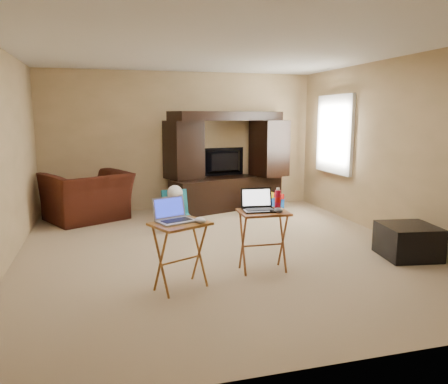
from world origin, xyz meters
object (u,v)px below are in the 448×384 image
object	(u,v)px
recliner	(87,197)
child_rocker	(176,207)
television	(225,162)
tray_table_right	(263,241)
ottoman	(408,241)
laptop_left	(176,210)
plush_toy	(170,219)
mouse_left	(200,220)
water_bottle	(278,199)
laptop_right	(260,200)
push_toy	(269,202)
mouse_right	(279,210)
tray_table_left	(181,256)
entertainment_center	(228,161)

from	to	relation	value
recliner	child_rocker	world-z (taller)	recliner
television	tray_table_right	world-z (taller)	television
ottoman	laptop_left	xyz separation A→B (m)	(-2.89, -0.21, 0.60)
plush_toy	mouse_left	distance (m)	2.35
recliner	mouse_left	size ratio (longest dim) A/B	8.90
water_bottle	laptop_right	bearing A→B (deg)	-165.96
recliner	mouse_left	xyz separation A→B (m)	(1.17, -3.36, 0.31)
child_rocker	recliner	bearing A→B (deg)	151.77
laptop_left	laptop_right	size ratio (longest dim) A/B	1.00
recliner	tray_table_right	xyz separation A→B (m)	(1.95, -3.03, -0.06)
plush_toy	mouse_left	world-z (taller)	mouse_left
recliner	ottoman	size ratio (longest dim) A/B	1.97
push_toy	water_bottle	xyz separation A→B (m)	(-0.96, -2.71, 0.60)
water_bottle	plush_toy	bearing A→B (deg)	116.62
recliner	mouse_right	xyz separation A→B (m)	(2.08, -3.15, 0.31)
child_rocker	plush_toy	size ratio (longest dim) A/B	1.43
recliner	push_toy	world-z (taller)	recliner
tray_table_right	water_bottle	size ratio (longest dim) A/B	3.25
plush_toy	ottoman	xyz separation A→B (m)	(2.63, -1.98, 0.01)
plush_toy	laptop_right	distance (m)	2.15
tray_table_right	water_bottle	world-z (taller)	water_bottle
plush_toy	water_bottle	size ratio (longest dim) A/B	1.82
ottoman	mouse_right	world-z (taller)	mouse_right
push_toy	laptop_right	size ratio (longest dim) A/B	1.42
plush_toy	tray_table_right	bearing A→B (deg)	-69.25
water_bottle	push_toy	bearing A→B (deg)	70.55
tray_table_left	mouse_right	distance (m)	1.17
laptop_left	laptop_right	world-z (taller)	laptop_right
tray_table_right	laptop_right	bearing A→B (deg)	156.19
ottoman	plush_toy	bearing A→B (deg)	142.96
recliner	push_toy	xyz separation A→B (m)	(3.11, -0.24, -0.21)
tray_table_left	mouse_right	world-z (taller)	mouse_right
recliner	laptop_left	xyz separation A→B (m)	(0.95, -3.26, 0.40)
television	plush_toy	size ratio (longest dim) A/B	2.38
television	plush_toy	distance (m)	2.08
ottoman	tray_table_right	world-z (taller)	tray_table_right
child_rocker	tray_table_left	bearing A→B (deg)	-100.99
recliner	push_toy	bearing A→B (deg)	148.47
tray_table_right	laptop_left	distance (m)	1.13
laptop_left	water_bottle	size ratio (longest dim) A/B	1.69
laptop_right	mouse_left	distance (m)	0.83
plush_toy	laptop_left	xyz separation A→B (m)	(-0.26, -2.20, 0.61)
laptop_right	ottoman	bearing A→B (deg)	3.60
push_toy	laptop_right	bearing A→B (deg)	-124.55
plush_toy	laptop_right	bearing A→B (deg)	-70.09
entertainment_center	child_rocker	distance (m)	1.57
television	push_toy	xyz separation A→B (m)	(0.63, -0.67, -0.67)
television	mouse_left	size ratio (longest dim) A/B	6.58
plush_toy	laptop_right	xyz separation A→B (m)	(0.70, -1.94, 0.61)
child_rocker	ottoman	xyz separation A→B (m)	(2.47, -2.40, -0.07)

